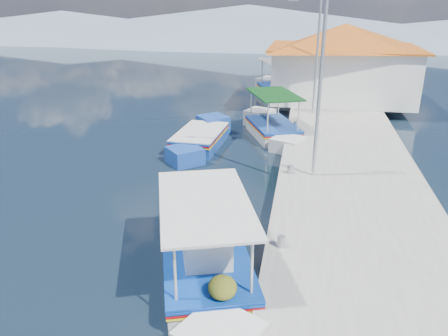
# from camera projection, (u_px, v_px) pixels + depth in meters

# --- Properties ---
(ground) EXTENTS (160.00, 160.00, 0.00)m
(ground) POSITION_uv_depth(u_px,v_px,m) (171.00, 202.00, 14.69)
(ground) COLOR black
(ground) RESTS_ON ground
(quay) EXTENTS (5.00, 44.00, 0.50)m
(quay) POSITION_uv_depth(u_px,v_px,m) (343.00, 148.00, 19.10)
(quay) COLOR #A19F97
(quay) RESTS_ON ground
(bollards) EXTENTS (0.20, 17.20, 0.30)m
(bollards) POSITION_uv_depth(u_px,v_px,m) (294.00, 142.00, 18.62)
(bollards) COLOR #A5A8AD
(bollards) RESTS_ON quay
(main_caique) EXTENTS (3.45, 6.54, 2.27)m
(main_caique) POSITION_uv_depth(u_px,v_px,m) (207.00, 260.00, 10.65)
(main_caique) COLOR silver
(main_caique) RESTS_ON ground
(caique_green_canopy) EXTENTS (3.37, 5.78, 2.34)m
(caique_green_canopy) POSITION_uv_depth(u_px,v_px,m) (273.00, 129.00, 21.46)
(caique_green_canopy) COLOR silver
(caique_green_canopy) RESTS_ON ground
(caique_blue_hull) EXTENTS (2.05, 6.22, 1.11)m
(caique_blue_hull) POSITION_uv_depth(u_px,v_px,m) (200.00, 140.00, 20.03)
(caique_blue_hull) COLOR #183F92
(caique_blue_hull) RESTS_ON ground
(caique_far) EXTENTS (4.00, 7.27, 2.71)m
(caique_far) POSITION_uv_depth(u_px,v_px,m) (282.00, 91.00, 29.17)
(caique_far) COLOR silver
(caique_far) RESTS_ON ground
(harbor_building) EXTENTS (10.49, 10.49, 4.40)m
(harbor_building) POSITION_uv_depth(u_px,v_px,m) (343.00, 61.00, 26.37)
(harbor_building) COLOR white
(harbor_building) RESTS_ON quay
(lamp_post_near) EXTENTS (1.21, 0.14, 6.00)m
(lamp_post_near) POSITION_uv_depth(u_px,v_px,m) (318.00, 79.00, 14.36)
(lamp_post_near) COLOR #A5A8AD
(lamp_post_near) RESTS_ON quay
(lamp_post_far) EXTENTS (1.21, 0.14, 6.00)m
(lamp_post_far) POSITION_uv_depth(u_px,v_px,m) (316.00, 49.00, 22.61)
(lamp_post_far) COLOR #A5A8AD
(lamp_post_far) RESTS_ON quay
(mountain_ridge) EXTENTS (171.40, 96.00, 5.50)m
(mountain_ridge) POSITION_uv_depth(u_px,v_px,m) (327.00, 28.00, 64.14)
(mountain_ridge) COLOR slate
(mountain_ridge) RESTS_ON ground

